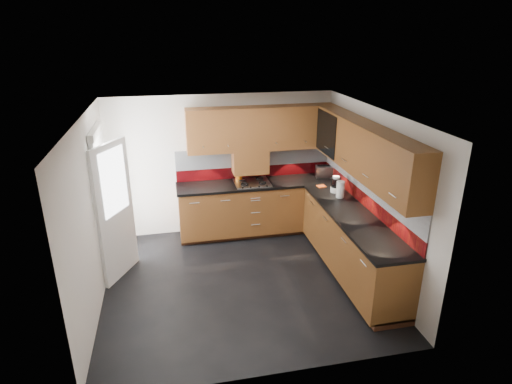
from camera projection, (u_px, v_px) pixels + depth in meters
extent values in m
cube|color=black|center=(242.00, 282.00, 6.14)|extent=(4.00, 3.80, 0.02)
cube|color=white|center=(239.00, 111.00, 5.25)|extent=(4.00, 3.80, 0.10)
cube|color=silver|center=(222.00, 164.00, 7.38)|extent=(4.00, 0.08, 2.64)
cube|color=silver|center=(274.00, 279.00, 4.02)|extent=(4.00, 0.08, 2.64)
cube|color=silver|center=(88.00, 217.00, 5.33)|extent=(0.08, 3.80, 2.64)
cube|color=silver|center=(375.00, 193.00, 6.07)|extent=(0.08, 3.80, 2.64)
cube|color=brown|center=(258.00, 207.00, 7.44)|extent=(2.70, 0.60, 0.95)
cube|color=brown|center=(351.00, 244.00, 6.18)|extent=(0.60, 2.60, 0.95)
cube|color=#442313|center=(257.00, 229.00, 7.62)|extent=(2.70, 0.54, 0.10)
cube|color=#442313|center=(351.00, 269.00, 6.34)|extent=(0.54, 2.60, 0.10)
cube|color=black|center=(257.00, 184.00, 7.27)|extent=(2.72, 0.62, 0.04)
cube|color=black|center=(354.00, 217.00, 6.00)|extent=(0.62, 2.60, 0.04)
cube|color=#68090E|center=(254.00, 172.00, 7.50)|extent=(2.70, 0.02, 0.20)
cube|color=silver|center=(254.00, 157.00, 7.40)|extent=(2.70, 0.02, 0.34)
cube|color=#68090E|center=(364.00, 199.00, 6.30)|extent=(0.02, 3.20, 0.20)
cube|color=silver|center=(366.00, 182.00, 6.21)|extent=(0.02, 3.20, 0.34)
cube|color=brown|center=(262.00, 128.00, 7.09)|extent=(2.50, 0.33, 0.72)
cube|color=brown|center=(365.00, 150.00, 5.83)|extent=(0.33, 2.87, 0.72)
cube|color=silver|center=(255.00, 144.00, 6.97)|extent=(1.80, 0.01, 0.16)
cube|color=silver|center=(352.00, 166.00, 5.84)|extent=(0.01, 2.00, 0.16)
cube|color=brown|center=(250.00, 161.00, 7.25)|extent=(0.60, 0.33, 0.40)
cube|color=black|center=(326.00, 133.00, 6.75)|extent=(0.01, 0.80, 0.66)
cube|color=#FFD18C|center=(344.00, 132.00, 6.80)|extent=(0.01, 0.76, 0.64)
cube|color=black|center=(336.00, 132.00, 6.77)|extent=(0.29, 0.76, 0.01)
cylinder|color=black|center=(343.00, 129.00, 6.51)|extent=(0.07, 0.07, 0.16)
cylinder|color=black|center=(339.00, 127.00, 6.64)|extent=(0.07, 0.07, 0.16)
cylinder|color=white|center=(336.00, 125.00, 6.78)|extent=(0.07, 0.07, 0.16)
cylinder|color=black|center=(332.00, 123.00, 6.92)|extent=(0.07, 0.07, 0.16)
cube|color=white|center=(105.00, 202.00, 6.23)|extent=(0.06, 0.95, 2.04)
cube|color=white|center=(115.00, 212.00, 5.95)|extent=(0.42, 0.73, 1.98)
cube|color=white|center=(114.00, 182.00, 5.80)|extent=(0.28, 0.50, 0.90)
cube|color=silver|center=(252.00, 183.00, 7.23)|extent=(0.59, 0.51, 0.02)
torus|color=black|center=(244.00, 184.00, 7.08)|extent=(0.13, 0.13, 0.02)
torus|color=black|center=(262.00, 183.00, 7.14)|extent=(0.13, 0.13, 0.02)
torus|color=black|center=(242.00, 179.00, 7.30)|extent=(0.13, 0.13, 0.02)
torus|color=black|center=(259.00, 178.00, 7.36)|extent=(0.13, 0.13, 0.02)
cube|color=black|center=(255.00, 187.00, 7.00)|extent=(0.45, 0.04, 0.02)
cylinder|color=orange|center=(239.00, 177.00, 7.32)|extent=(0.11, 0.11, 0.14)
cylinder|color=#95573B|center=(239.00, 167.00, 7.27)|extent=(0.05, 0.03, 0.28)
cylinder|color=#95573B|center=(239.00, 168.00, 7.27)|extent=(0.04, 0.04, 0.26)
cylinder|color=#95573B|center=(238.00, 167.00, 7.27)|extent=(0.06, 0.02, 0.30)
cylinder|color=#95573B|center=(239.00, 168.00, 7.27)|extent=(0.03, 0.05, 0.24)
cylinder|color=#95573B|center=(238.00, 167.00, 7.27)|extent=(0.05, 0.04, 0.27)
cube|color=silver|center=(324.00, 171.00, 7.50)|extent=(0.31, 0.23, 0.20)
cube|color=black|center=(324.00, 166.00, 7.46)|extent=(0.22, 0.06, 0.01)
cube|color=black|center=(323.00, 165.00, 7.50)|extent=(0.22, 0.06, 0.01)
cylinder|color=white|center=(335.00, 189.00, 6.83)|extent=(0.16, 0.16, 0.09)
cylinder|color=black|center=(336.00, 183.00, 6.79)|extent=(0.15, 0.15, 0.14)
cylinder|color=white|center=(336.00, 177.00, 6.76)|extent=(0.11, 0.11, 0.04)
cylinder|color=white|center=(340.00, 189.00, 6.59)|extent=(0.16, 0.16, 0.26)
cube|color=#E85719|center=(321.00, 186.00, 7.07)|extent=(0.15, 0.13, 0.01)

